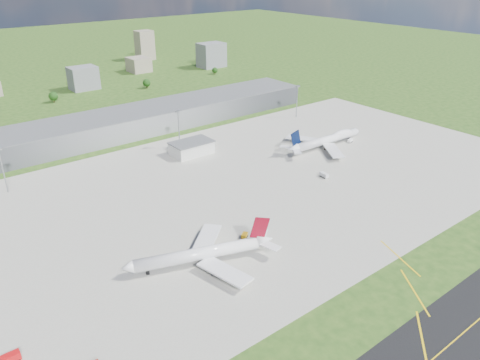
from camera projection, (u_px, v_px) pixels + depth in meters
ground at (143, 137)px, 337.03m from camera, size 1400.00×1400.00×0.00m
apron at (250, 185)px, 264.33m from camera, size 360.00×190.00×0.08m
terminal at (132, 122)px, 344.52m from camera, size 300.00×42.00×15.00m
ops_building at (192, 148)px, 305.35m from camera, size 26.00×16.00×8.00m
mast_west at (1, 162)px, 248.64m from camera, size 3.50×2.00×25.90m
mast_center at (179, 122)px, 310.20m from camera, size 3.50×2.00×25.90m
mast_east at (297, 96)px, 371.76m from camera, size 3.50×2.00×25.90m
airliner_red_twin at (203, 254)px, 193.95m from camera, size 62.66×47.64×17.71m
airliner_blue_quad at (327, 140)px, 317.13m from camera, size 67.47×52.94×17.63m
crash_tender at (11, 358)px, 146.95m from camera, size 5.96×2.78×3.11m
tug_yellow at (245, 236)px, 213.69m from camera, size 4.57×4.16×1.95m
van_white_near at (324, 175)px, 272.98m from camera, size 2.86×5.66×2.77m
van_white_far at (350, 141)px, 326.00m from camera, size 5.08×3.34×2.42m
bldg_c at (83, 78)px, 457.42m from camera, size 26.00×20.00×22.00m
bldg_ce at (139, 65)px, 531.93m from camera, size 22.00×24.00×16.00m
bldg_e at (211, 55)px, 552.80m from camera, size 30.00×22.00×28.00m
bldg_tall_e at (145, 45)px, 592.77m from camera, size 20.00×18.00×36.00m
tree_c at (53, 96)px, 415.88m from camera, size 8.10×8.10×9.90m
tree_e at (147, 83)px, 462.82m from camera, size 7.65×7.65×9.35m
tree_far_e at (215, 70)px, 520.72m from camera, size 6.30×6.30×7.70m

